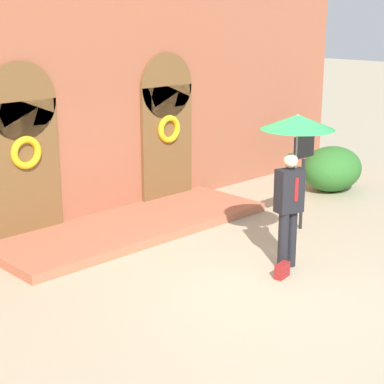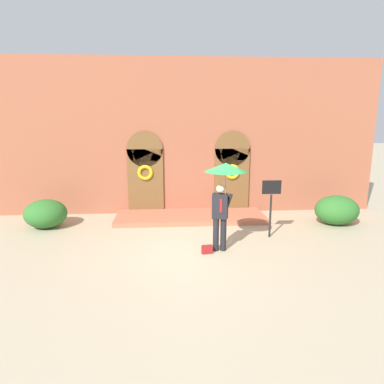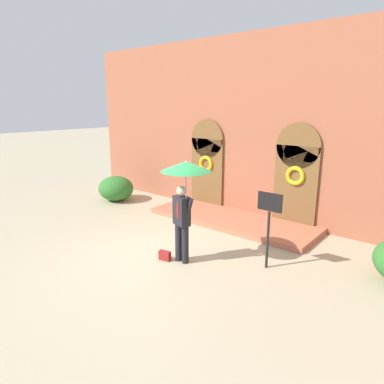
{
  "view_description": "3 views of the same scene",
  "coord_description": "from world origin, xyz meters",
  "px_view_note": "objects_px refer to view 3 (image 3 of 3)",
  "views": [
    {
      "loc": [
        -6.87,
        -5.56,
        3.81
      ],
      "look_at": [
        0.18,
        1.72,
        0.95
      ],
      "focal_mm": 60.0,
      "sensor_mm": 36.0,
      "label": 1
    },
    {
      "loc": [
        -0.73,
        -8.56,
        3.46
      ],
      "look_at": [
        -0.06,
        1.39,
        1.33
      ],
      "focal_mm": 32.0,
      "sensor_mm": 36.0,
      "label": 2
    },
    {
      "loc": [
        5.38,
        -5.44,
        3.54
      ],
      "look_at": [
        -0.08,
        1.24,
        1.31
      ],
      "focal_mm": 32.0,
      "sensor_mm": 36.0,
      "label": 3
    }
  ],
  "objects_px": {
    "sign_post": "(269,218)",
    "person_with_umbrella": "(185,181)",
    "handbag": "(165,256)",
    "shrub_left": "(116,188)"
  },
  "relations": [
    {
      "from": "handbag",
      "to": "shrub_left",
      "type": "distance_m",
      "value": 5.61
    },
    {
      "from": "person_with_umbrella",
      "to": "shrub_left",
      "type": "distance_m",
      "value": 6.1
    },
    {
      "from": "handbag",
      "to": "sign_post",
      "type": "relative_size",
      "value": 0.16
    },
    {
      "from": "handbag",
      "to": "shrub_left",
      "type": "bearing_deg",
      "value": 142.27
    },
    {
      "from": "sign_post",
      "to": "person_with_umbrella",
      "type": "bearing_deg",
      "value": -148.23
    },
    {
      "from": "person_with_umbrella",
      "to": "sign_post",
      "type": "bearing_deg",
      "value": 31.77
    },
    {
      "from": "sign_post",
      "to": "handbag",
      "type": "bearing_deg",
      "value": -149.96
    },
    {
      "from": "person_with_umbrella",
      "to": "shrub_left",
      "type": "height_order",
      "value": "person_with_umbrella"
    },
    {
      "from": "handbag",
      "to": "sign_post",
      "type": "height_order",
      "value": "sign_post"
    },
    {
      "from": "person_with_umbrella",
      "to": "shrub_left",
      "type": "relative_size",
      "value": 1.76
    }
  ]
}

